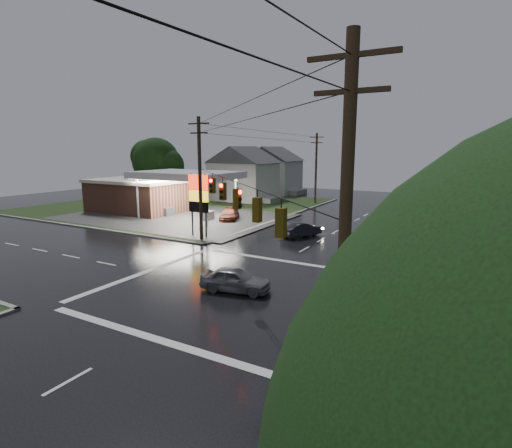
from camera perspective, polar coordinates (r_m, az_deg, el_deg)
The scene contains 15 objects.
ground at distance 24.18m, azimuth -3.33°, elevation -9.29°, with size 120.00×120.00×0.00m, color black.
grass_nw at distance 59.75m, azimuth -10.86°, elevation 2.65°, with size 36.00×36.00×0.08m, color black.
gas_station at distance 54.61m, azimuth -14.97°, elevation 4.38°, with size 26.20×18.00×5.60m.
pylon_sign at distance 37.61m, azimuth -8.23°, elevation 4.13°, with size 2.00×0.35×6.00m.
utility_pole_nw at distance 36.06m, azimuth -8.00°, elevation 6.59°, with size 2.20×0.32×11.00m.
utility_pole_se at distance 10.31m, azimuth 12.46°, elevation -3.93°, with size 2.20×0.32×11.00m.
utility_pole_n at distance 61.17m, azimuth 8.57°, elevation 8.02°, with size 2.20×0.32×10.50m.
traffic_signals at distance 22.76m, azimuth -3.49°, elevation 6.20°, with size 26.87×26.87×1.47m.
house_near at distance 64.47m, azimuth -1.73°, elevation 7.32°, with size 11.05×8.48×8.60m.
house_far at distance 75.43m, azimuth 2.37°, elevation 7.82°, with size 11.05×8.48×8.60m.
tree_nw_behind at distance 67.42m, azimuth -13.99°, elevation 8.67°, with size 8.93×7.60×10.00m.
tree_ne_near at distance 41.19m, azimuth 32.02°, elevation 5.35°, with size 7.99×6.80×8.98m.
car_north at distance 38.20m, azimuth 6.46°, elevation -0.77°, with size 1.46×4.19×1.38m, color #21232A.
car_crossing at distance 23.65m, azimuth -2.96°, elevation -7.93°, with size 1.67×4.16×1.42m, color slate.
car_pump at distance 46.78m, azimuth -3.82°, elevation 1.39°, with size 1.90×4.68×1.36m, color #4E1D11.
Camera 1 is at (12.35, -19.06, 8.29)m, focal length 28.00 mm.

